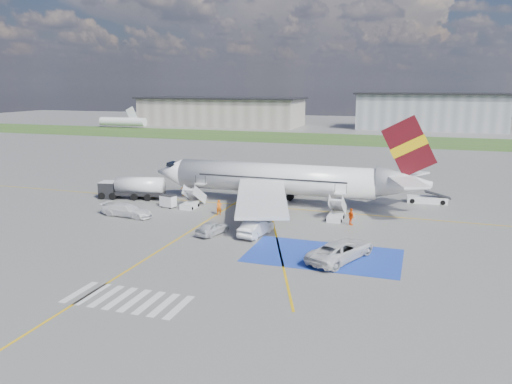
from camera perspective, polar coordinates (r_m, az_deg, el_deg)
ground at (r=52.80m, az=-2.21°, el=-4.74°), size 400.00×400.00×0.00m
grass_strip at (r=144.18m, az=11.23°, el=5.89°), size 400.00×30.00×0.01m
taxiway_line_main at (r=63.76m, az=1.58°, el=-1.74°), size 120.00×0.20×0.01m
taxiway_line_cross at (r=46.33m, az=-12.48°, el=-7.49°), size 0.20×60.00×0.01m
taxiway_line_diag at (r=63.76m, az=1.58°, el=-1.74°), size 20.71×56.45×0.01m
staging_box at (r=46.58m, az=7.71°, el=-7.20°), size 14.00×8.00×0.01m
crosswalk at (r=38.46m, az=-14.49°, el=-11.80°), size 9.00×4.00×0.01m
terminal_west at (r=191.91m, az=-4.00°, el=9.12°), size 60.00×22.00×10.00m
terminal_centre at (r=182.50m, az=19.27°, el=8.63°), size 48.00×18.00×12.00m
airliner at (r=64.52m, az=3.39°, el=1.48°), size 36.81×32.95×11.92m
airstairs_fwd at (r=64.01m, az=-7.45°, el=-1.22°), size 1.90×5.20×3.60m
airstairs_aft at (r=58.54m, az=9.10°, el=-2.55°), size 1.90×5.20×3.60m
fuel_tanker at (r=70.33m, az=-13.94°, el=0.28°), size 9.14×3.94×3.03m
gpu_cart at (r=64.52m, az=-10.01°, el=-1.11°), size 2.13×1.61×1.59m
belt_loader at (r=69.78m, az=18.99°, el=-0.85°), size 5.58×2.41×1.64m
car_silver_a at (r=52.38m, az=-5.00°, el=-4.11°), size 2.68×4.47×1.42m
car_silver_b at (r=51.76m, az=-0.00°, el=-4.12°), size 2.58×5.30×1.67m
van_white_a at (r=45.51m, az=9.75°, el=-6.20°), size 5.06×6.81×2.32m
van_white_b at (r=61.17m, az=-14.57°, el=-1.80°), size 5.24×2.56×1.98m
crew_fwd at (r=59.84m, az=-4.24°, el=-1.79°), size 0.82×0.73×1.87m
crew_nose at (r=70.85m, az=-8.38°, el=0.33°), size 1.03×1.13×1.90m
crew_aft at (r=56.55m, az=10.81°, el=-2.79°), size 1.07×1.17×1.92m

